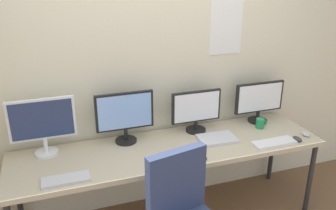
{
  "coord_description": "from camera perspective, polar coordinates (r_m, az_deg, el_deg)",
  "views": [
    {
      "loc": [
        -0.85,
        -1.8,
        2.1
      ],
      "look_at": [
        0.0,
        0.65,
        1.09
      ],
      "focal_mm": 37.47,
      "sensor_mm": 36.0,
      "label": 1
    }
  ],
  "objects": [
    {
      "name": "wall_back",
      "position": [
        3.05,
        -2.27,
        6.08
      ],
      "size": [
        4.95,
        0.11,
        2.6
      ],
      "color": "beige",
      "rests_on": "ground_plane"
    },
    {
      "name": "desk",
      "position": [
        2.91,
        0.32,
        -7.63
      ],
      "size": [
        2.55,
        0.68,
        0.74
      ],
      "color": "tan",
      "rests_on": "ground_plane"
    },
    {
      "name": "monitor_far_left",
      "position": [
        2.84,
        -19.73,
        -2.79
      ],
      "size": [
        0.5,
        0.18,
        0.46
      ],
      "color": "silver",
      "rests_on": "desk"
    },
    {
      "name": "monitor_center_left",
      "position": [
        2.89,
        -7.04,
        -1.6
      ],
      "size": [
        0.48,
        0.18,
        0.43
      ],
      "color": "black",
      "rests_on": "desk"
    },
    {
      "name": "monitor_center_right",
      "position": [
        3.09,
        4.62,
        -0.77
      ],
      "size": [
        0.45,
        0.18,
        0.38
      ],
      "color": "black",
      "rests_on": "desk"
    },
    {
      "name": "monitor_far_right",
      "position": [
        3.38,
        14.61,
        0.75
      ],
      "size": [
        0.49,
        0.18,
        0.39
      ],
      "color": "black",
      "rests_on": "desk"
    },
    {
      "name": "keyboard_left",
      "position": [
        2.56,
        -16.27,
        -11.55
      ],
      "size": [
        0.33,
        0.13,
        0.02
      ],
      "primitive_type": "cube",
      "color": "silver",
      "rests_on": "desk"
    },
    {
      "name": "keyboard_center",
      "position": [
        2.7,
        1.96,
        -8.81
      ],
      "size": [
        0.39,
        0.13,
        0.02
      ],
      "primitive_type": "cube",
      "color": "black",
      "rests_on": "desk"
    },
    {
      "name": "keyboard_right",
      "position": [
        3.07,
        16.88,
        -5.87
      ],
      "size": [
        0.37,
        0.13,
        0.02
      ],
      "primitive_type": "cube",
      "color": "silver",
      "rests_on": "desk"
    },
    {
      "name": "mouse_left_side",
      "position": [
        3.18,
        20.3,
        -5.18
      ],
      "size": [
        0.06,
        0.1,
        0.03
      ],
      "primitive_type": "ellipsoid",
      "color": "#38383D",
      "rests_on": "desk"
    },
    {
      "name": "mouse_right_side",
      "position": [
        3.3,
        21.41,
        -4.38
      ],
      "size": [
        0.06,
        0.1,
        0.03
      ],
      "primitive_type": "ellipsoid",
      "color": "silver",
      "rests_on": "desk"
    },
    {
      "name": "laptop_closed",
      "position": [
        3.02,
        7.98,
        -5.43
      ],
      "size": [
        0.33,
        0.24,
        0.02
      ],
      "primitive_type": "cube",
      "rotation": [
        0.0,
        0.0,
        -0.05
      ],
      "color": "silver",
      "rests_on": "desk"
    },
    {
      "name": "coffee_mug",
      "position": [
        3.31,
        14.77,
        -2.9
      ],
      "size": [
        0.11,
        0.08,
        0.09
      ],
      "color": "#1E8C4C",
      "rests_on": "desk"
    }
  ]
}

